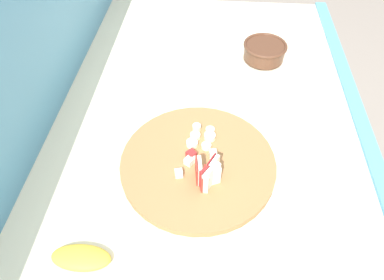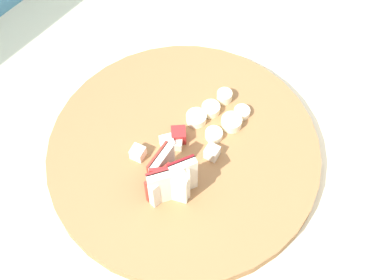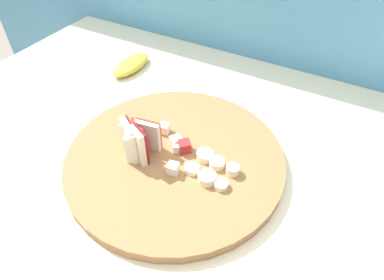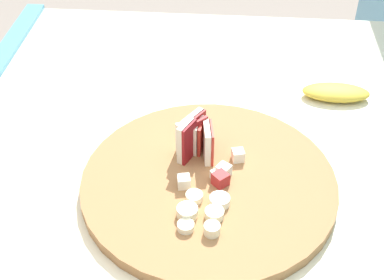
{
  "view_description": "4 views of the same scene",
  "coord_description": "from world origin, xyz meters",
  "px_view_note": "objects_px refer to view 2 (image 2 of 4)",
  "views": [
    {
      "loc": [
        -0.66,
        -0.0,
        1.57
      ],
      "look_at": [
        -0.12,
        0.04,
        0.95
      ],
      "focal_mm": 31.99,
      "sensor_mm": 36.0,
      "label": 1
    },
    {
      "loc": [
        -0.45,
        -0.25,
        1.6
      ],
      "look_at": [
        -0.13,
        0.02,
        0.91
      ],
      "focal_mm": 53.83,
      "sensor_mm": 36.0,
      "label": 2
    },
    {
      "loc": [
        0.08,
        -0.32,
        1.32
      ],
      "look_at": [
        -0.12,
        0.04,
        0.94
      ],
      "focal_mm": 31.04,
      "sensor_mm": 36.0,
      "label": 3
    },
    {
      "loc": [
        0.46,
        0.05,
        1.48
      ],
      "look_at": [
        -0.17,
        -0.0,
        0.95
      ],
      "focal_mm": 51.87,
      "sensor_mm": 36.0,
      "label": 4
    }
  ],
  "objects_px": {
    "cutting_board": "(184,154)",
    "banana_slice_rows": "(218,115)",
    "apple_wedge_fan": "(169,180)",
    "apple_dice_pile": "(175,145)"
  },
  "relations": [
    {
      "from": "cutting_board",
      "to": "banana_slice_rows",
      "type": "xyz_separation_m",
      "value": [
        0.07,
        -0.0,
        0.02
      ]
    },
    {
      "from": "apple_wedge_fan",
      "to": "apple_dice_pile",
      "type": "height_order",
      "value": "apple_wedge_fan"
    },
    {
      "from": "apple_dice_pile",
      "to": "banana_slice_rows",
      "type": "bearing_deg",
      "value": -10.33
    },
    {
      "from": "apple_dice_pile",
      "to": "apple_wedge_fan",
      "type": "bearing_deg",
      "value": -145.05
    },
    {
      "from": "cutting_board",
      "to": "apple_dice_pile",
      "type": "height_order",
      "value": "apple_dice_pile"
    },
    {
      "from": "cutting_board",
      "to": "apple_dice_pile",
      "type": "relative_size",
      "value": 3.86
    },
    {
      "from": "apple_dice_pile",
      "to": "banana_slice_rows",
      "type": "relative_size",
      "value": 1.18
    },
    {
      "from": "apple_dice_pile",
      "to": "banana_slice_rows",
      "type": "distance_m",
      "value": 0.08
    },
    {
      "from": "apple_wedge_fan",
      "to": "apple_dice_pile",
      "type": "bearing_deg",
      "value": 34.95
    },
    {
      "from": "cutting_board",
      "to": "apple_wedge_fan",
      "type": "xyz_separation_m",
      "value": [
        -0.06,
        -0.03,
        0.04
      ]
    }
  ]
}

